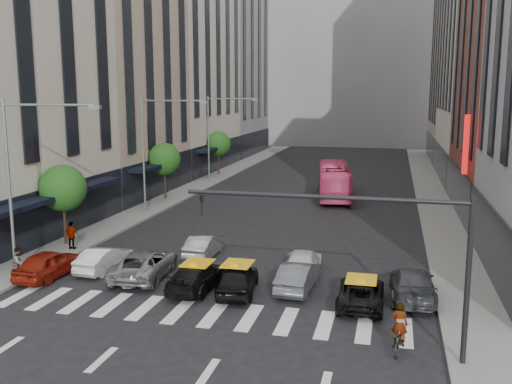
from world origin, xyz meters
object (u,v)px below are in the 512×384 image
Objects in this scene: streetlamp_far at (217,127)px; bus at (334,181)px; car_red at (49,264)px; pedestrian_near at (19,262)px; streetlamp_near at (24,164)px; taxi_center at (238,279)px; taxi_left at (198,276)px; pedestrian_far at (72,235)px; streetlamp_mid at (154,139)px; car_white_front at (104,259)px; motorcycle at (399,339)px.

bus is (12.76, -5.26, -4.34)m from streetlamp_far.
car_red is 2.70× the size of pedestrian_near.
streetlamp_near is 12.13m from taxi_center.
streetlamp_near is at bearing 20.50° from car_red.
pedestrian_near reaches higher than taxi_left.
pedestrian_far reaches higher than taxi_center.
streetlamp_mid is 5.69× the size of pedestrian_near.
streetlamp_far is at bearing -89.36° from pedestrian_far.
pedestrian_far is (-0.67, 4.95, -4.91)m from streetlamp_near.
car_white_front is at bearing -139.37° from car_red.
streetlamp_mid is 1.98× the size of taxi_left.
streetlamp_mid is 19.86m from taxi_center.
streetlamp_mid reaches higher than taxi_center.
streetlamp_far reaches higher than taxi_center.
streetlamp_far is (0.00, 16.00, 0.00)m from streetlamp_mid.
streetlamp_mid reaches higher than car_white_front.
motorcycle is (15.33, -6.31, -0.18)m from car_white_front.
car_red is 0.94× the size of taxi_left.
car_white_front is 0.87× the size of taxi_left.
car_white_front is at bearing -19.81° from taxi_center.
motorcycle is (18.37, -4.31, -5.43)m from streetlamp_near.
streetlamp_mid is 16.58m from car_red.
car_red is at bearing 5.46° from taxi_left.
car_white_front is at bearing 33.37° from streetlamp_near.
car_red is (0.84, -31.73, -5.18)m from streetlamp_far.
streetlamp_near reaches higher than car_red.
car_red is 2.54× the size of pedestrian_far.
streetlamp_far reaches higher than taxi_left.
streetlamp_mid and streetlamp_far have the same top height.
streetlamp_mid is 5.02× the size of motorcycle.
streetlamp_mid is 15.26m from car_white_front.
streetlamp_mid is (0.00, 16.00, 0.00)m from streetlamp_near.
streetlamp_mid is 17.23m from pedestrian_near.
streetlamp_mid is at bearing -55.21° from taxi_left.
taxi_center is at bearing 1.41° from streetlamp_near.
streetlamp_near is 29.95m from bus.
taxi_left is 2.53× the size of motorcycle.
streetlamp_near reaches higher than motorcycle.
bus reaches higher than taxi_center.
taxi_left is (8.94, 0.33, -5.25)m from streetlamp_near.
taxi_center is at bearing -70.95° from streetlamp_far.
bus reaches higher than taxi_left.
motorcycle is 1.13× the size of pedestrian_near.
pedestrian_near is 5.45m from pedestrian_far.
car_white_front is at bearing 143.67° from pedestrian_far.
taxi_center is 2.67× the size of pedestrian_near.
streetlamp_far is 5.69× the size of pedestrian_near.
car_white_front is 2.34× the size of pedestrian_far.
taxi_left is 2.02m from taxi_center.
streetlamp_mid is 16.00m from streetlamp_far.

